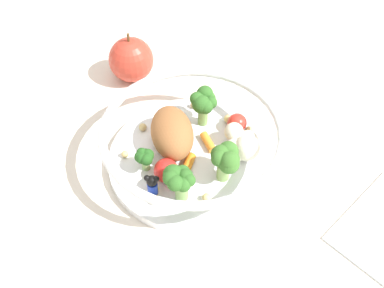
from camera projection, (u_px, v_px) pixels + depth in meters
The scene contains 3 objects.
ground_plane at pixel (204, 163), 0.58m from camera, with size 2.40×2.40×0.00m, color silver.
food_container at pixel (194, 144), 0.55m from camera, with size 0.22×0.22×0.07m.
loose_apple at pixel (131, 60), 0.66m from camera, with size 0.07×0.07×0.08m.
Camera 1 is at (-0.22, -0.28, 0.45)m, focal length 42.75 mm.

